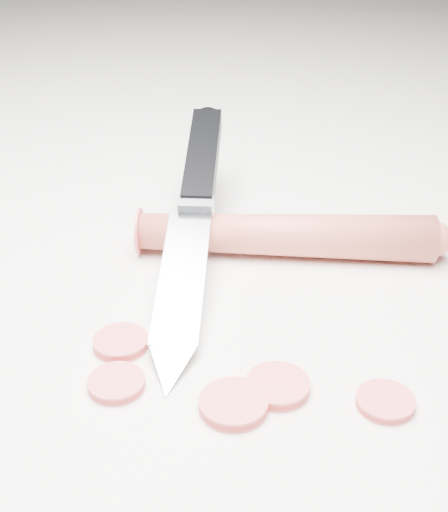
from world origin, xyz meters
The scene contains 8 objects.
ground centered at (0.00, 0.00, 0.00)m, with size 2.40×2.40×0.00m, color silver.
carrot centered at (-0.02, 0.11, 0.02)m, with size 0.03×0.03×0.21m, color #BE483A.
carrot_slice_0 centered at (-0.05, -0.04, 0.00)m, with size 0.03×0.03×0.01m, color #DC4E50.
carrot_slice_1 centered at (0.10, 0.00, 0.00)m, with size 0.03×0.03×0.01m, color #DC4E50.
carrot_slice_2 centered at (-0.03, -0.07, 0.00)m, with size 0.03×0.03×0.01m, color #DC4E50.
carrot_slice_3 centered at (0.05, -0.02, 0.00)m, with size 0.04×0.04×0.01m, color #DC4E50.
carrot_slice_4 centered at (0.04, -0.05, 0.00)m, with size 0.04×0.04×0.01m, color #DC4E50.
kitchen_knife centered at (-0.07, 0.06, 0.04)m, with size 0.17×0.26×0.07m, color silver, non-canonical shape.
Camera 1 is at (0.19, -0.29, 0.27)m, focal length 50.00 mm.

